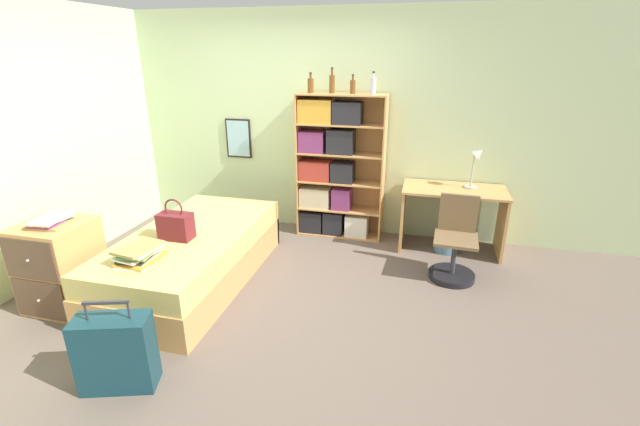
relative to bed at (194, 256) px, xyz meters
The scene contains 18 objects.
ground_plane 0.67m from the bed, ahead, with size 14.00×14.00×0.00m, color #66564C.
wall_back 2.06m from the bed, 69.83° to the left, with size 10.00×0.09×2.60m.
wall_left 1.82m from the bed, behind, with size 0.06×10.00×2.60m.
bed is the anchor object (origin of this frame).
handbag 0.43m from the bed, 101.02° to the right, with size 0.30×0.17×0.38m.
book_stack_on_bed 0.74m from the bed, 97.37° to the right, with size 0.32×0.39×0.14m.
suitcase 1.45m from the bed, 80.27° to the right, with size 0.52×0.35×0.66m.
dresser 1.12m from the bed, 142.01° to the right, with size 0.54×0.56×0.78m.
magazine_pile_on_dresser 1.24m from the bed, 141.18° to the right, with size 0.33×0.38×0.06m.
bookcase 1.88m from the bed, 53.81° to the left, with size 1.02×0.32×1.69m.
bottle_green 2.24m from the bed, 60.33° to the left, with size 0.07×0.07×0.22m.
bottle_brown 2.36m from the bed, 54.07° to the left, with size 0.06×0.06×0.27m.
bottle_clear 2.46m from the bed, 48.56° to the left, with size 0.06×0.06×0.20m.
bottle_blue 2.58m from the bed, 43.32° to the left, with size 0.07×0.07×0.24m.
desk 2.81m from the bed, 28.43° to the left, with size 1.10×0.57×0.73m.
desk_lamp 3.12m from the bed, 28.00° to the left, with size 0.20×0.15×0.47m.
desk_chair 2.57m from the bed, 15.41° to the left, with size 0.45×0.45×0.82m.
waste_bin 2.75m from the bed, 27.68° to the left, with size 0.27×0.27×0.22m.
Camera 1 is at (1.50, -3.32, 2.14)m, focal length 24.00 mm.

